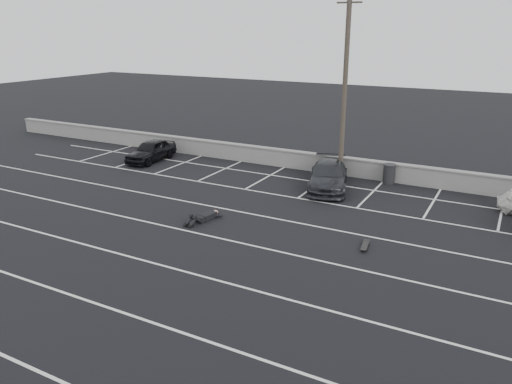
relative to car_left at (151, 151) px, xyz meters
The scene contains 9 objects.
ground 15.16m from the car_left, 48.29° to the right, with size 120.00×120.00×0.00m, color black.
seawall 10.43m from the car_left, 14.96° to the left, with size 50.00×0.45×1.06m.
stall_lines 12.16m from the car_left, 34.62° to the right, with size 36.00×20.05×0.01m.
car_left is the anchor object (origin of this frame).
car_right 11.82m from the car_left, ahead, with size 1.92×4.72×1.37m, color #26272C.
utility_pole 12.70m from the car_left, ahead, with size 1.32×0.26×9.87m.
trash_bin 14.59m from the car_left, ahead, with size 0.74×0.74×1.07m.
person 11.01m from the car_left, 37.76° to the right, with size 1.37×2.64×0.50m, color black, non-canonical shape.
skateboard 16.97m from the car_left, 22.31° to the right, with size 0.35×0.90×0.11m.
Camera 1 is at (10.20, -12.48, 8.02)m, focal length 35.00 mm.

